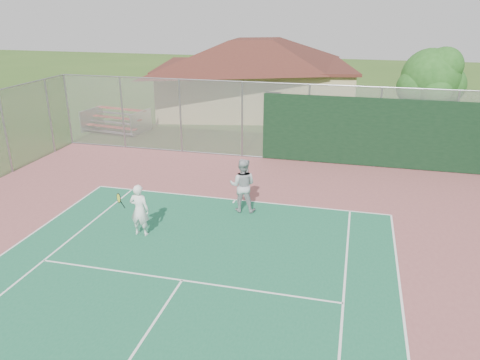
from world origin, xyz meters
name	(u,v)px	position (x,y,z in m)	size (l,w,h in m)	color
back_fence	(310,126)	(2.11, 16.98, 1.67)	(20.08, 0.11, 3.53)	gray
side_fence_left	(5,132)	(-10.00, 12.50, 1.75)	(0.08, 9.00, 3.50)	gray
clubhouse	(255,68)	(-2.56, 26.80, 2.80)	(14.23, 10.90, 5.52)	tan
bleachers	(116,120)	(-8.98, 19.81, 0.63)	(3.40, 2.25, 1.19)	#B23929
tree	(432,80)	(7.59, 22.02, 3.16)	(3.44, 3.26, 4.80)	#3D2916
player_white_front	(139,210)	(-2.15, 8.52, 0.84)	(0.95, 0.64, 1.66)	white
player_grey_back	(243,186)	(0.49, 11.03, 0.94)	(0.96, 0.77, 1.88)	#B0B3B6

